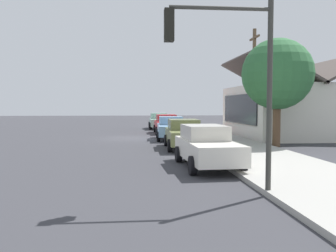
{
  "coord_description": "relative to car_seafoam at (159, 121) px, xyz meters",
  "views": [
    {
      "loc": [
        26.32,
        0.12,
        2.36
      ],
      "look_at": [
        0.16,
        2.57,
        0.88
      ],
      "focal_mm": 38.88,
      "sensor_mm": 36.0,
      "label": 1
    }
  ],
  "objects": [
    {
      "name": "car_seafoam",
      "position": [
        0.0,
        0.0,
        0.0
      ],
      "size": [
        4.75,
        2.07,
        1.59
      ],
      "rotation": [
        0.0,
        0.0,
        -0.01
      ],
      "color": "#9ED1BC",
      "rests_on": "ground"
    },
    {
      "name": "car_cherry",
      "position": [
        6.04,
        0.24,
        0.0
      ],
      "size": [
        4.69,
        2.07,
        1.59
      ],
      "rotation": [
        0.0,
        0.0,
        -0.0
      ],
      "color": "red",
      "rests_on": "ground"
    },
    {
      "name": "storefront_building",
      "position": [
        10.09,
        9.36,
        1.25
      ],
      "size": [
        10.77,
        8.23,
        6.07
      ],
      "color": "silver",
      "rests_on": "ground"
    },
    {
      "name": "sidewalk_curb",
      "position": [
        10.56,
        2.98,
        -0.74
      ],
      "size": [
        60.0,
        4.2,
        0.16
      ],
      "primitive_type": "cube",
      "color": "#A3A099",
      "rests_on": "ground"
    },
    {
      "name": "car_olive",
      "position": [
        17.15,
        0.23,
        -0.0
      ],
      "size": [
        4.64,
        2.1,
        1.59
      ],
      "rotation": [
        0.0,
        0.0,
        -0.02
      ],
      "color": "olive",
      "rests_on": "ground"
    },
    {
      "name": "utility_pole_wooden",
      "position": [
        12.87,
        5.58,
        3.11
      ],
      "size": [
        1.8,
        0.24,
        7.5
      ],
      "color": "brown",
      "rests_on": "ground"
    },
    {
      "name": "car_skyblue",
      "position": [
        11.82,
        0.04,
        -0.0
      ],
      "size": [
        4.51,
        2.16,
        1.59
      ],
      "rotation": [
        0.0,
        0.0,
        -0.04
      ],
      "color": "#8CB7E0",
      "rests_on": "ground"
    },
    {
      "name": "traffic_light_main",
      "position": [
        27.77,
        -0.08,
        2.68
      ],
      "size": [
        0.37,
        2.79,
        5.2
      ],
      "color": "#383833",
      "rests_on": "ground"
    },
    {
      "name": "car_ivory",
      "position": [
        23.2,
        0.26,
        -0.0
      ],
      "size": [
        4.77,
        2.11,
        1.59
      ],
      "rotation": [
        0.0,
        0.0,
        0.04
      ],
      "color": "silver",
      "rests_on": "ground"
    },
    {
      "name": "ground_plane",
      "position": [
        10.56,
        -2.62,
        -0.82
      ],
      "size": [
        120.0,
        120.0,
        0.0
      ],
      "primitive_type": "plane",
      "color": "#38383D"
    },
    {
      "name": "fire_hydrant_red",
      "position": [
        10.08,
        1.58,
        -0.32
      ],
      "size": [
        0.22,
        0.22,
        0.71
      ],
      "color": "red",
      "rests_on": "sidewalk_curb"
    },
    {
      "name": "shade_tree",
      "position": [
        16.86,
        5.59,
        3.3
      ],
      "size": [
        4.02,
        4.02,
        6.15
      ],
      "color": "brown",
      "rests_on": "ground"
    }
  ]
}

